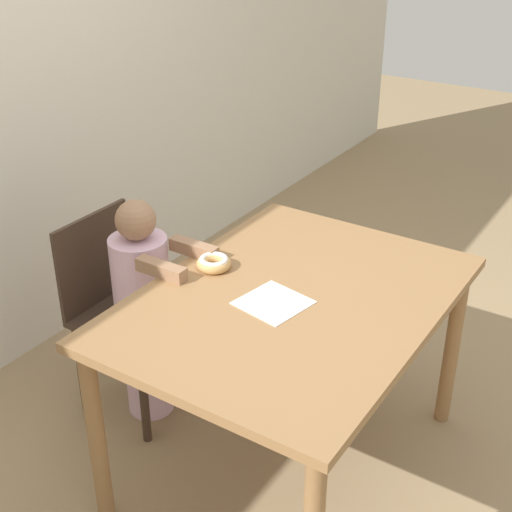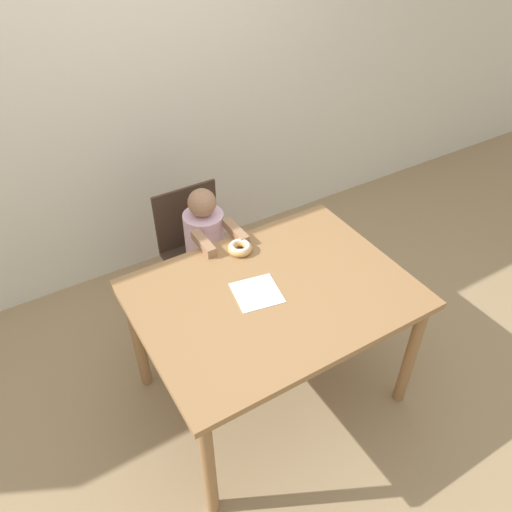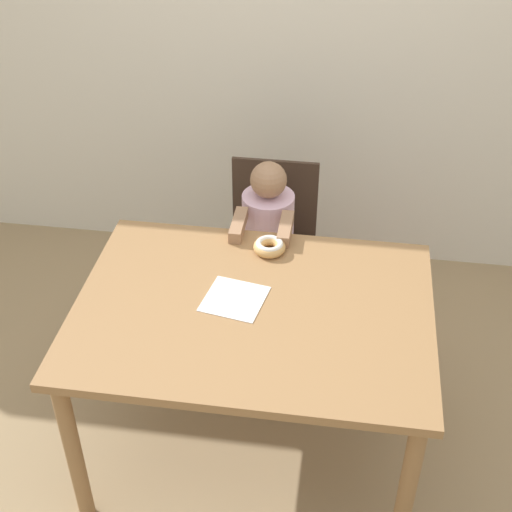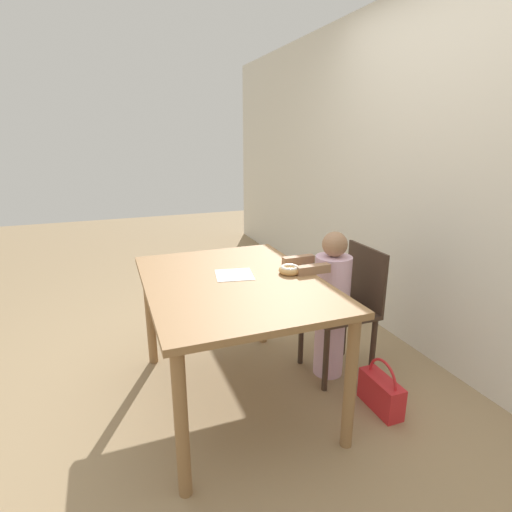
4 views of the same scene
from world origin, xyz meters
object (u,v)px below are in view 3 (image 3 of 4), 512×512
(child_figure, at_px, (267,257))
(donut, at_px, (269,246))
(chair, at_px, (271,249))
(handbag, at_px, (357,316))

(child_figure, relative_size, donut, 7.63)
(child_figure, bearing_deg, chair, 90.00)
(handbag, bearing_deg, chair, 177.62)
(chair, height_order, child_figure, child_figure)
(chair, distance_m, donut, 0.55)
(chair, xyz_separation_m, child_figure, (0.00, -0.12, 0.04))
(child_figure, xyz_separation_m, donut, (0.05, -0.32, 0.29))
(chair, bearing_deg, handbag, -2.38)
(chair, height_order, handbag, chair)
(child_figure, distance_m, handbag, 0.59)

